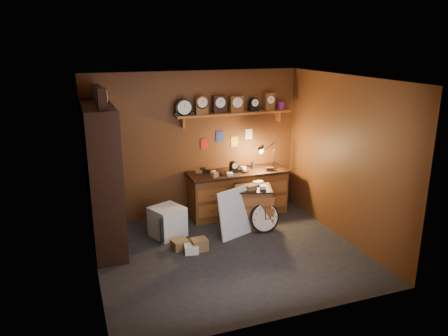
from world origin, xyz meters
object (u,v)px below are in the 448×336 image
low_cabinet (253,205)px  big_round_clock (264,217)px  shelving_unit (100,171)px  workbench (238,190)px

low_cabinet → big_round_clock: (0.10, -0.28, -0.14)m
shelving_unit → low_cabinet: (2.54, -0.16, -0.85)m
shelving_unit → big_round_clock: (2.65, -0.43, -0.99)m
shelving_unit → workbench: 2.68m
workbench → big_round_clock: bearing=-82.1°
shelving_unit → big_round_clock: 2.86m
low_cabinet → big_round_clock: low_cabinet is taller
workbench → low_cabinet: bearing=-87.5°
low_cabinet → workbench: bearing=110.5°
shelving_unit → big_round_clock: size_ratio=4.80×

